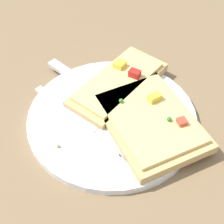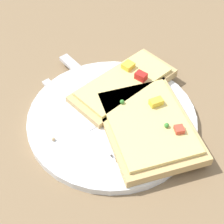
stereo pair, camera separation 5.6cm
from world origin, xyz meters
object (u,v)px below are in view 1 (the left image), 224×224
Objects in this scene: fork at (89,127)px; pizza_slice_corner at (118,84)px; plate at (112,119)px; pizza_slice_main at (149,121)px; knife at (90,88)px.

pizza_slice_corner reaches higher than fork.
plate is 0.04m from fork.
plate is at bearing -150.79° from pizza_slice_corner.
plate is at bearing 78.15° from fork.
pizza_slice_main reaches higher than plate.
pizza_slice_main is at bearing -111.84° from pizza_slice_corner.
knife is 0.05m from pizza_slice_corner.
pizza_slice_corner is (0.06, -0.01, 0.02)m from plate.
pizza_slice_corner reaches higher than pizza_slice_main.
pizza_slice_main reaches higher than fork.
plate is 1.37× the size of pizza_slice_corner.
fork is at bearing 67.85° from pizza_slice_main.
pizza_slice_main is (-0.07, -0.10, 0.01)m from knife.
pizza_slice_main is 1.11× the size of pizza_slice_corner.
fork is 0.10m from pizza_slice_corner.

